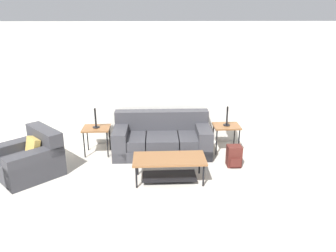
# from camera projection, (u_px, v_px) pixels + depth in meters

# --- Properties ---
(wall_back) EXTENTS (9.10, 0.06, 2.60)m
(wall_back) POSITION_uv_depth(u_px,v_px,m) (174.00, 85.00, 6.98)
(wall_back) COLOR silver
(wall_back) RESTS_ON ground_plane
(couch) EXTENTS (1.97, 0.98, 0.82)m
(couch) POSITION_uv_depth(u_px,v_px,m) (162.00, 139.00, 6.76)
(couch) COLOR #38383D
(couch) RESTS_ON ground_plane
(armchair) EXTENTS (1.36, 1.36, 0.80)m
(armchair) POSITION_uv_depth(u_px,v_px,m) (30.00, 159.00, 5.85)
(armchair) COLOR #38383D
(armchair) RESTS_ON ground_plane
(coffee_table) EXTENTS (1.24, 0.59, 0.43)m
(coffee_table) POSITION_uv_depth(u_px,v_px,m) (169.00, 164.00, 5.61)
(coffee_table) COLOR brown
(coffee_table) RESTS_ON ground_plane
(side_table_left) EXTENTS (0.54, 0.45, 0.57)m
(side_table_left) POSITION_uv_depth(u_px,v_px,m) (96.00, 130.00, 6.63)
(side_table_left) COLOR brown
(side_table_left) RESTS_ON ground_plane
(side_table_right) EXTENTS (0.54, 0.45, 0.57)m
(side_table_right) POSITION_uv_depth(u_px,v_px,m) (226.00, 128.00, 6.75)
(side_table_right) COLOR brown
(side_table_right) RESTS_ON ground_plane
(table_lamp_left) EXTENTS (0.26, 0.26, 0.67)m
(table_lamp_left) POSITION_uv_depth(u_px,v_px,m) (94.00, 102.00, 6.43)
(table_lamp_left) COLOR black
(table_lamp_left) RESTS_ON side_table_left
(table_lamp_right) EXTENTS (0.26, 0.26, 0.67)m
(table_lamp_right) POSITION_uv_depth(u_px,v_px,m) (228.00, 100.00, 6.56)
(table_lamp_right) COLOR black
(table_lamp_right) RESTS_ON side_table_right
(backpack) EXTENTS (0.27, 0.30, 0.41)m
(backpack) POSITION_uv_depth(u_px,v_px,m) (234.00, 156.00, 6.19)
(backpack) COLOR #4C1E19
(backpack) RESTS_ON ground_plane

